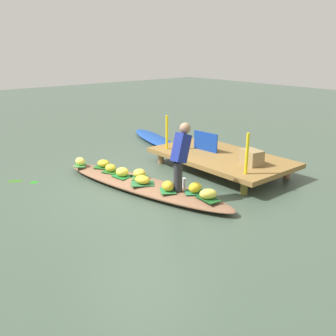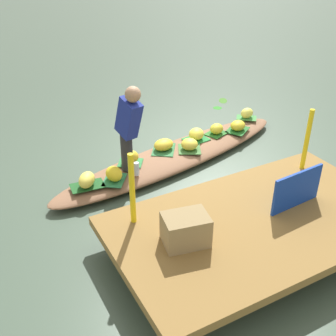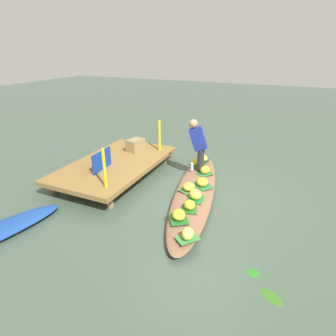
# 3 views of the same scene
# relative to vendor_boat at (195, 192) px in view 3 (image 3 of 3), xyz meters

# --- Properties ---
(canal_water) EXTENTS (40.00, 40.00, 0.00)m
(canal_water) POSITION_rel_vendor_boat_xyz_m (0.00, 0.00, -0.10)
(canal_water) COLOR #415344
(canal_water) RESTS_ON ground
(dock_platform) EXTENTS (3.20, 1.80, 0.36)m
(dock_platform) POSITION_rel_vendor_boat_xyz_m (0.17, 2.10, 0.21)
(dock_platform) COLOR olive
(dock_platform) RESTS_ON ground
(vendor_boat) EXTENTS (4.28, 1.65, 0.19)m
(vendor_boat) POSITION_rel_vendor_boat_xyz_m (0.00, 0.00, 0.00)
(vendor_boat) COLOR brown
(vendor_boat) RESTS_ON ground
(leaf_mat_0) EXTENTS (0.45, 0.46, 0.01)m
(leaf_mat_0) POSITION_rel_vendor_boat_xyz_m (-0.18, 0.08, 0.10)
(leaf_mat_0) COLOR #3A6E32
(leaf_mat_0) RESTS_ON vendor_boat
(banana_bunch_0) EXTENTS (0.33, 0.33, 0.17)m
(banana_bunch_0) POSITION_rel_vendor_boat_xyz_m (-0.18, 0.08, 0.18)
(banana_bunch_0) COLOR yellow
(banana_bunch_0) RESTS_ON vendor_boat
(leaf_mat_1) EXTENTS (0.45, 0.29, 0.01)m
(leaf_mat_1) POSITION_rel_vendor_boat_xyz_m (1.51, 0.33, 0.10)
(leaf_mat_1) COLOR #194F1E
(leaf_mat_1) RESTS_ON vendor_boat
(banana_bunch_1) EXTENTS (0.33, 0.36, 0.18)m
(banana_bunch_1) POSITION_rel_vendor_boat_xyz_m (1.51, 0.33, 0.19)
(banana_bunch_1) COLOR #EED84F
(banana_bunch_1) RESTS_ON vendor_boat
(leaf_mat_2) EXTENTS (0.51, 0.55, 0.01)m
(leaf_mat_2) POSITION_rel_vendor_boat_xyz_m (0.17, -0.10, 0.10)
(leaf_mat_2) COLOR #2C6D39
(leaf_mat_2) RESTS_ON vendor_boat
(banana_bunch_2) EXTENTS (0.36, 0.31, 0.16)m
(banana_bunch_2) POSITION_rel_vendor_boat_xyz_m (0.17, -0.10, 0.18)
(banana_bunch_2) COLOR gold
(banana_bunch_2) RESTS_ON vendor_boat
(leaf_mat_3) EXTENTS (0.43, 0.42, 0.01)m
(leaf_mat_3) POSITION_rel_vendor_boat_xyz_m (0.77, 0.03, 0.10)
(leaf_mat_3) COLOR #29773A
(leaf_mat_3) RESTS_ON vendor_boat
(banana_bunch_3) EXTENTS (0.29, 0.27, 0.19)m
(banana_bunch_3) POSITION_rel_vendor_boat_xyz_m (0.77, 0.03, 0.19)
(banana_bunch_3) COLOR gold
(banana_bunch_3) RESTS_ON vendor_boat
(leaf_mat_4) EXTENTS (0.40, 0.36, 0.01)m
(leaf_mat_4) POSITION_rel_vendor_boat_xyz_m (-0.85, -0.19, 0.10)
(leaf_mat_4) COLOR #266823
(leaf_mat_4) RESTS_ON vendor_boat
(banana_bunch_4) EXTENTS (0.30, 0.29, 0.17)m
(banana_bunch_4) POSITION_rel_vendor_boat_xyz_m (-0.85, -0.19, 0.18)
(banana_bunch_4) COLOR gold
(banana_bunch_4) RESTS_ON vendor_boat
(leaf_mat_5) EXTENTS (0.43, 0.46, 0.01)m
(leaf_mat_5) POSITION_rel_vendor_boat_xyz_m (1.15, 0.36, 0.10)
(leaf_mat_5) COLOR #277143
(leaf_mat_5) RESTS_ON vendor_boat
(banana_bunch_5) EXTENTS (0.22, 0.27, 0.19)m
(banana_bunch_5) POSITION_rel_vendor_boat_xyz_m (1.15, 0.36, 0.20)
(banana_bunch_5) COLOR yellow
(banana_bunch_5) RESTS_ON vendor_boat
(leaf_mat_6) EXTENTS (0.49, 0.46, 0.01)m
(leaf_mat_6) POSITION_rel_vendor_boat_xyz_m (-1.23, -0.14, 0.10)
(leaf_mat_6) COLOR #216525
(leaf_mat_6) RESTS_ON vendor_boat
(banana_bunch_6) EXTENTS (0.35, 0.33, 0.16)m
(banana_bunch_6) POSITION_rel_vendor_boat_xyz_m (-1.23, -0.14, 0.18)
(banana_bunch_6) COLOR gold
(banana_bunch_6) RESTS_ON vendor_boat
(leaf_mat_7) EXTENTS (0.40, 0.34, 0.01)m
(leaf_mat_7) POSITION_rel_vendor_boat_xyz_m (-0.44, -0.16, 0.10)
(leaf_mat_7) COLOR #1F7430
(leaf_mat_7) RESTS_ON vendor_boat
(banana_bunch_7) EXTENTS (0.35, 0.35, 0.18)m
(banana_bunch_7) POSITION_rel_vendor_boat_xyz_m (-0.44, -0.16, 0.19)
(banana_bunch_7) COLOR #F9E245
(banana_bunch_7) RESTS_ON vendor_boat
(leaf_mat_8) EXTENTS (0.42, 0.40, 0.01)m
(leaf_mat_8) POSITION_rel_vendor_boat_xyz_m (-1.67, -0.47, 0.10)
(leaf_mat_8) COLOR #3B853E
(leaf_mat_8) RESTS_ON vendor_boat
(banana_bunch_8) EXTENTS (0.28, 0.23, 0.18)m
(banana_bunch_8) POSITION_rel_vendor_boat_xyz_m (-1.67, -0.47, 0.19)
(banana_bunch_8) COLOR #EEE656
(banana_bunch_8) RESTS_ON vendor_boat
(vendor_person) EXTENTS (0.26, 0.46, 1.24)m
(vendor_person) POSITION_rel_vendor_boat_xyz_m (0.86, 0.26, 0.80)
(vendor_person) COLOR #28282D
(vendor_person) RESTS_ON vendor_boat
(water_bottle) EXTENTS (0.07, 0.07, 0.19)m
(water_bottle) POSITION_rel_vendor_boat_xyz_m (0.83, 0.38, 0.19)
(water_bottle) COLOR silver
(water_bottle) RESTS_ON vendor_boat
(market_banner) EXTENTS (0.70, 0.08, 0.44)m
(market_banner) POSITION_rel_vendor_boat_xyz_m (-0.33, 2.10, 0.49)
(market_banner) COLOR #12379D
(market_banner) RESTS_ON dock_platform
(railing_post_west) EXTENTS (0.06, 0.06, 0.81)m
(railing_post_west) POSITION_rel_vendor_boat_xyz_m (-1.03, 1.50, 0.67)
(railing_post_west) COLOR yellow
(railing_post_west) RESTS_ON dock_platform
(railing_post_east) EXTENTS (0.06, 0.06, 0.81)m
(railing_post_east) POSITION_rel_vendor_boat_xyz_m (1.37, 1.50, 0.67)
(railing_post_east) COLOR yellow
(railing_post_east) RESTS_ON dock_platform
(produce_crate) EXTENTS (0.49, 0.40, 0.31)m
(produce_crate) POSITION_rel_vendor_boat_xyz_m (1.06, 2.05, 0.42)
(produce_crate) COLOR #8F784E
(produce_crate) RESTS_ON dock_platform
(drifting_plant_0) EXTENTS (0.32, 0.36, 0.01)m
(drifting_plant_0) POSITION_rel_vendor_boat_xyz_m (-2.11, -1.78, -0.09)
(drifting_plant_0) COLOR #356E1B
(drifting_plant_0) RESTS_ON ground
(drifting_plant_1) EXTENTS (0.19, 0.19, 0.01)m
(drifting_plant_1) POSITION_rel_vendor_boat_xyz_m (-1.78, -1.50, -0.09)
(drifting_plant_1) COLOR #277F1F
(drifting_plant_1) RESTS_ON ground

